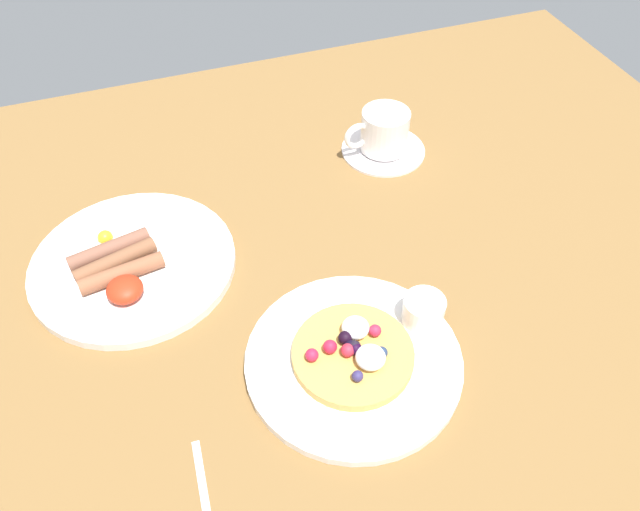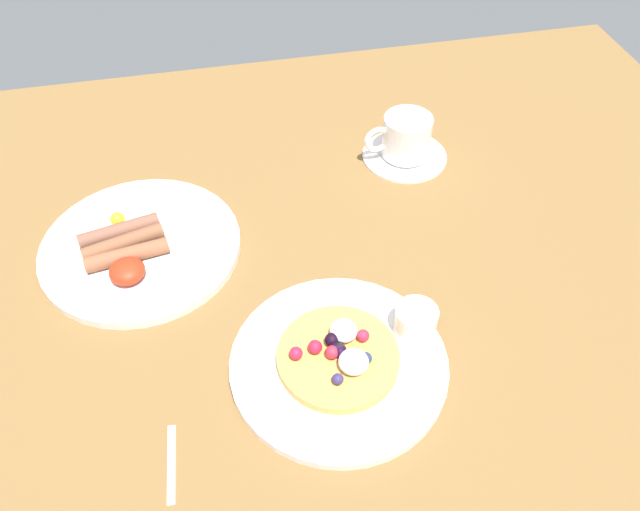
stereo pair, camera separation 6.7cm
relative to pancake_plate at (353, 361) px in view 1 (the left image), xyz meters
The scene contains 8 objects.
ground_plane 13.97cm from the pancake_plate, 122.32° to the left, with size 154.02×112.17×3.00cm, color brown.
pancake_plate is the anchor object (origin of this frame).
pancake_with_berries 1.57cm from the pancake_plate, 54.16° to the left, with size 13.75×13.75×3.20cm.
syrup_ramekin 10.20cm from the pancake_plate, 14.08° to the left, with size 4.92×4.92×3.40cm.
breakfast_plate 31.60cm from the pancake_plate, 132.59° to the left, with size 26.26×26.26×1.28cm, color white.
fried_breakfast 32.46cm from the pancake_plate, 136.09° to the left, with size 11.72×15.61×2.65cm.
coffee_saucer 39.71cm from the pancake_plate, 61.78° to the left, with size 12.98×12.98×0.81cm, color white.
coffee_cup 39.77cm from the pancake_plate, 62.01° to the left, with size 10.45×7.29×6.27cm.
Camera 1 is at (-9.48, -48.06, 60.82)cm, focal length 35.39 mm.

